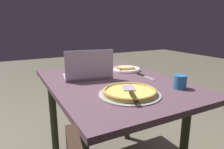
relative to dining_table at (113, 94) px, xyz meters
The scene contains 6 objects.
dining_table is the anchor object (origin of this frame).
laptop 0.25m from the dining_table, 136.35° to the right, with size 0.27×0.38×0.22m.
pizza_plate 0.36m from the dining_table, 132.30° to the left, with size 0.26×0.26×0.04m.
pizza_tray 0.34m from the dining_table, 10.46° to the right, with size 0.36×0.36×0.04m.
table_knife 0.29m from the dining_table, 88.33° to the left, with size 0.21×0.02×0.01m.
drink_cup 0.48m from the dining_table, 38.27° to the left, with size 0.08×0.08×0.09m.
Camera 1 is at (1.22, -0.66, 1.17)m, focal length 32.07 mm.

